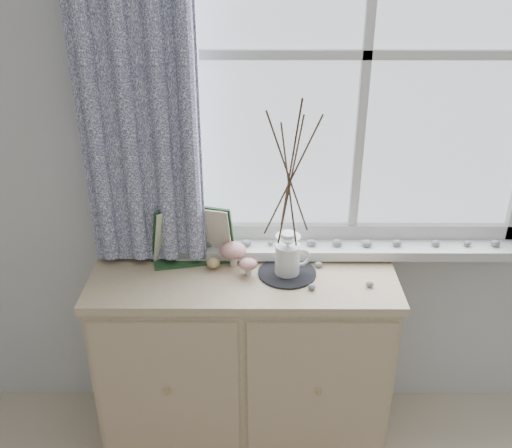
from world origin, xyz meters
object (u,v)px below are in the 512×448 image
sideboard (244,360)px  twig_pitcher (290,174)px  botanical_book (191,237)px  toadstool_cluster (237,254)px

sideboard → twig_pitcher: bearing=4.5°
botanical_book → sideboard: bearing=-33.4°
toadstool_cluster → botanical_book: bearing=173.3°
botanical_book → twig_pitcher: bearing=-22.2°
botanical_book → twig_pitcher: size_ratio=0.50×
sideboard → toadstool_cluster: 0.49m
sideboard → twig_pitcher: size_ratio=1.63×
botanical_book → twig_pitcher: 0.49m
toadstool_cluster → sideboard: bearing=-66.8°
twig_pitcher → botanical_book: bearing=158.4°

